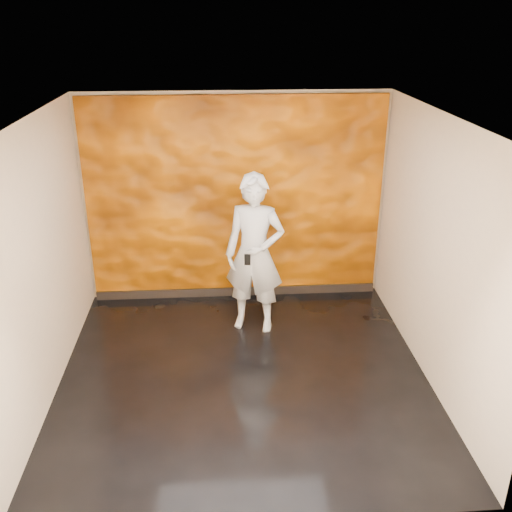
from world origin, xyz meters
The scene contains 5 objects.
room centered at (0.00, 0.00, 1.40)m, with size 4.02×4.02×2.81m.
feature_wall centered at (0.00, 1.96, 1.38)m, with size 3.90×0.06×2.75m, color orange.
baseboard centered at (0.00, 1.92, 0.06)m, with size 3.90×0.04×0.12m, color black.
man centered at (0.19, 1.05, 0.99)m, with size 0.73×0.48×1.99m, color #979BA4.
phone centered at (0.09, 0.78, 1.05)m, with size 0.07×0.01×0.13m, color black.
Camera 1 is at (-0.24, -5.26, 3.71)m, focal length 40.00 mm.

